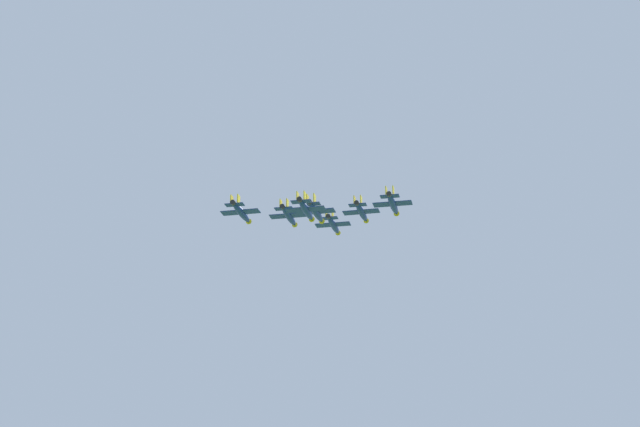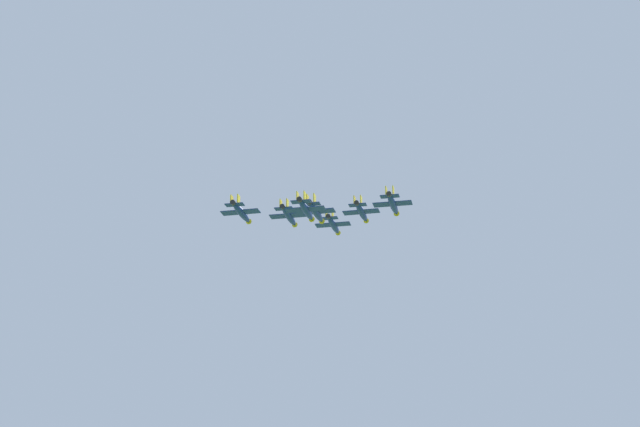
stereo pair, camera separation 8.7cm
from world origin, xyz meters
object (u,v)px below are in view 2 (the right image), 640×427
Objects in this scene: jet_right_wingman at (362,212)px; jet_left_outer at (241,212)px; jet_lead at (334,225)px; jet_right_outer at (393,204)px; jet_trailing at (306,210)px; jet_slot_rear at (316,212)px; jet_left_wingman at (289,216)px.

jet_left_outer is (13.53, -30.36, -2.13)m from jet_right_wingman.
jet_left_outer is at bearing 139.78° from jet_lead.
jet_lead is 0.97× the size of jet_left_outer.
jet_trailing is at bearing 120.33° from jet_right_outer.
jet_lead is at bearing -0.22° from jet_trailing.
jet_right_outer is 20.64m from jet_slot_rear.
jet_right_wingman is at bearing -67.97° from jet_left_outer.
jet_trailing is (11.18, 21.16, -5.27)m from jet_left_outer.
jet_lead is 1.00× the size of jet_trailing.
jet_right_outer is at bearing -138.63° from jet_right_wingman.
jet_left_outer is at bearing 139.52° from jet_left_wingman.
jet_trailing is (12.12, 0.55, -3.84)m from jet_slot_rear.
jet_slot_rear is 1.03× the size of jet_trailing.
jet_right_outer is at bearing -89.38° from jet_left_outer.
jet_lead is 0.97× the size of jet_slot_rear.
jet_left_wingman reaches higher than jet_left_outer.
jet_left_wingman reaches higher than jet_right_wingman.
jet_left_wingman is at bearing 22.80° from jet_trailing.
jet_slot_rear is at bearing 89.86° from jet_right_outer.
jet_lead is at bearing 41.37° from jet_right_wingman.
jet_lead reaches higher than jet_left_wingman.
jet_slot_rear is (-0.94, 20.61, -1.43)m from jet_left_outer.
jet_trailing is at bearing -179.20° from jet_slot_rear.
jet_left_wingman is at bearing 139.78° from jet_lead.
jet_lead reaches higher than jet_slot_rear.
jet_left_wingman is at bearing 41.16° from jet_slot_rear.
jet_right_wingman is 0.98× the size of jet_right_outer.
jet_left_wingman is (12.59, -9.75, -0.85)m from jet_lead.
jet_right_wingman is 0.99× the size of jet_trailing.
jet_left_wingman is 33.42m from jet_right_outer.
jet_right_wingman is at bearing 40.23° from jet_right_outer.
jet_lead is 1.01× the size of jet_right_wingman.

